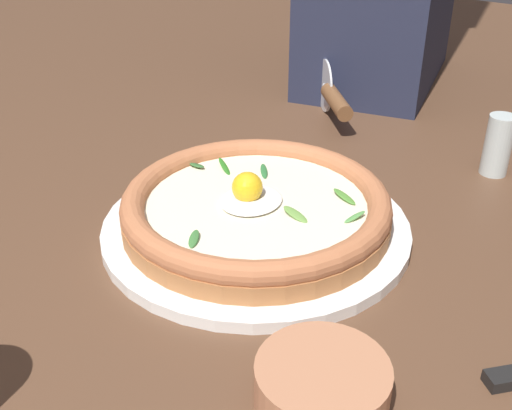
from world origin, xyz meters
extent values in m
cube|color=brown|center=(0.00, 0.00, -0.01)|extent=(2.40, 2.40, 0.03)
cylinder|color=white|center=(-0.03, 0.01, 0.01)|extent=(0.31, 0.31, 0.01)
cylinder|color=#B27140|center=(-0.03, 0.01, 0.02)|extent=(0.27, 0.27, 0.02)
torus|color=#B76B44|center=(-0.03, 0.01, 0.04)|extent=(0.27, 0.27, 0.02)
cylinder|color=#F6ECCA|center=(-0.03, 0.01, 0.03)|extent=(0.22, 0.22, 0.00)
ellipsoid|color=white|center=(-0.03, 0.02, 0.04)|extent=(0.07, 0.06, 0.01)
sphere|color=yellow|center=(-0.03, 0.02, 0.05)|extent=(0.03, 0.03, 0.03)
ellipsoid|color=#2C6C34|center=(0.03, 0.04, 0.04)|extent=(0.03, 0.02, 0.01)
ellipsoid|color=#3C7537|center=(-0.12, 0.02, 0.04)|extent=(0.03, 0.02, 0.01)
ellipsoid|color=#2A701E|center=(0.02, 0.08, 0.04)|extent=(0.02, 0.03, 0.01)
ellipsoid|color=#31612E|center=(0.00, 0.11, 0.04)|extent=(0.01, 0.02, 0.00)
ellipsoid|color=#519147|center=(0.00, -0.08, 0.04)|extent=(0.03, 0.02, 0.01)
ellipsoid|color=#4C8733|center=(0.03, -0.06, 0.04)|extent=(0.02, 0.03, 0.01)
ellipsoid|color=#628F3F|center=(-0.03, -0.03, 0.04)|extent=(0.02, 0.03, 0.01)
cylinder|color=#B77652|center=(-0.19, -0.16, 0.02)|extent=(0.09, 0.09, 0.04)
cylinder|color=silver|center=(0.31, 0.12, 0.04)|extent=(0.06, 0.05, 0.08)
cylinder|color=silver|center=(0.30, 0.12, 0.04)|extent=(0.02, 0.02, 0.01)
cylinder|color=brown|center=(0.26, 0.08, 0.04)|extent=(0.08, 0.08, 0.02)
cylinder|color=silver|center=(0.24, -0.15, 0.04)|extent=(0.03, 0.03, 0.07)
camera|label=1|loc=(-0.47, -0.29, 0.34)|focal=43.84mm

